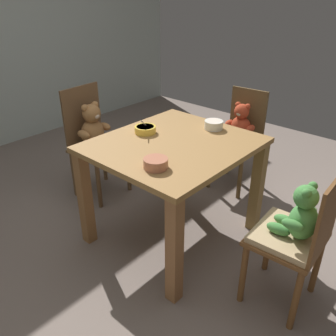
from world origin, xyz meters
name	(u,v)px	position (x,y,z in m)	size (l,w,h in m)	color
ground_plane	(173,235)	(0.00, 0.00, -0.02)	(5.20, 5.20, 0.04)	#75665E
dining_table	(174,161)	(0.00, 0.00, 0.60)	(1.02, 0.91, 0.74)	olive
teddy_chair_near_right	(240,131)	(0.96, 0.07, 0.51)	(0.41, 0.39, 0.86)	brown
teddy_chair_far_center	(94,134)	(0.03, 0.90, 0.55)	(0.44, 0.40, 0.92)	brown
teddy_chair_near_front	(297,229)	(-0.03, -0.89, 0.51)	(0.41, 0.38, 0.86)	brown
porridge_bowl_white_near_right	(214,125)	(0.37, -0.05, 0.77)	(0.13, 0.13, 0.06)	silver
porridge_bowl_terracotta_near_left	(156,163)	(-0.34, -0.16, 0.77)	(0.14, 0.14, 0.06)	#B86F51
porridge_bowl_yellow_far_center	(145,129)	(-0.01, 0.25, 0.76)	(0.15, 0.15, 0.12)	yellow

